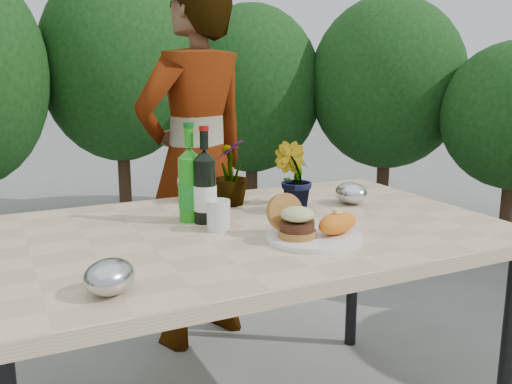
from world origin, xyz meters
name	(u,v)px	position (x,y,z in m)	size (l,w,h in m)	color
patio_table	(245,245)	(0.00, 0.00, 0.69)	(1.60, 1.00, 0.75)	#D4B58D
shrub_hedge	(177,91)	(0.29, 1.52, 1.11)	(6.84, 5.11, 2.01)	#382316
dinner_plate	(313,237)	(0.13, -0.20, 0.76)	(0.28, 0.28, 0.01)	white
burger_stack	(294,220)	(0.07, -0.18, 0.81)	(0.11, 0.16, 0.11)	#B7722D
sweet_potato	(337,223)	(0.20, -0.22, 0.80)	(0.15, 0.08, 0.06)	orange
grilled_veg	(303,222)	(0.15, -0.11, 0.78)	(0.08, 0.05, 0.03)	olive
wine_bottle	(205,188)	(-0.09, 0.11, 0.86)	(0.07, 0.07, 0.31)	black
sparkling_water	(190,185)	(-0.12, 0.15, 0.87)	(0.08, 0.08, 0.32)	#22901A
plastic_cup	(218,215)	(-0.08, 0.01, 0.80)	(0.07, 0.07, 0.10)	silver
seedling_left	(296,174)	(0.30, 0.21, 0.86)	(0.12, 0.08, 0.22)	#2C5E20
seedling_mid	(293,178)	(0.23, 0.11, 0.87)	(0.13, 0.11, 0.24)	#2A5A1F
seedling_right	(230,172)	(0.08, 0.30, 0.87)	(0.13, 0.13, 0.24)	#2C5F20
blue_bowl	(194,186)	(-0.01, 0.44, 0.80)	(0.12, 0.12, 0.10)	silver
foil_packet_left	(109,277)	(-0.49, -0.35, 0.79)	(0.13, 0.11, 0.08)	#ACAEB3
foil_packet_right	(351,193)	(0.48, 0.12, 0.79)	(0.13, 0.11, 0.08)	silver
person	(196,165)	(0.13, 0.78, 0.82)	(0.60, 0.39, 1.64)	#A67853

